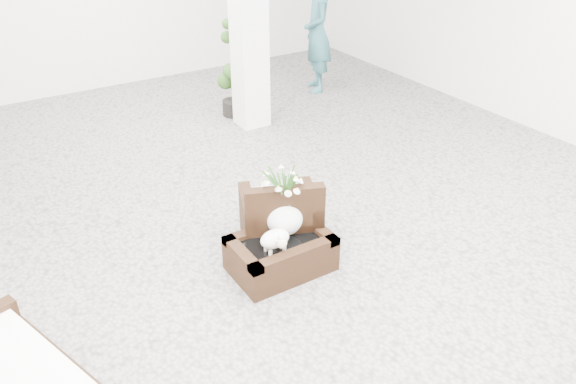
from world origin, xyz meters
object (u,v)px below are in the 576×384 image
loveseat (18,383)px  topiary (232,69)px  coffee_table (281,255)px  armchair (280,208)px

loveseat → topiary: bearing=-59.9°
topiary → loveseat: bearing=-131.7°
coffee_table → topiary: topiary is taller
loveseat → topiary: size_ratio=1.01×
coffee_table → armchair: 0.50m
armchair → topiary: bearing=-87.6°
coffee_table → armchair: armchair is taller
coffee_table → topiary: 3.89m
coffee_table → topiary: size_ratio=0.64×
coffee_table → loveseat: (-2.32, -0.55, 0.22)m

